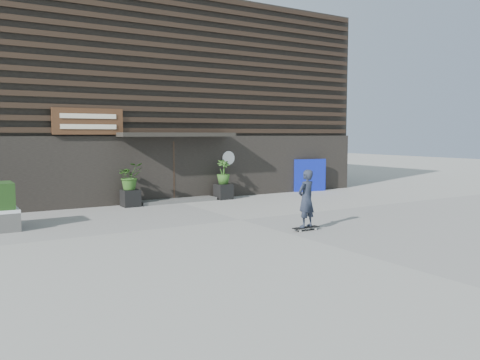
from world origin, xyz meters
TOP-DOWN VIEW (x-y plane):
  - ground at (0.00, 0.00)m, footprint 80.00×80.00m
  - entrance_step at (0.00, 4.60)m, footprint 3.00×0.80m
  - planter_pot_left at (-1.90, 4.40)m, footprint 0.60×0.60m
  - bamboo_left at (-1.90, 4.40)m, footprint 0.86×0.75m
  - planter_pot_right at (1.90, 4.40)m, footprint 0.60×0.60m
  - bamboo_right at (1.90, 4.40)m, footprint 0.54×0.54m
  - blue_tarp at (6.54, 4.70)m, footprint 1.54×0.41m
  - building at (-0.00, 9.96)m, footprint 18.00×11.00m
  - skateboarder at (0.63, -2.30)m, footprint 0.78×0.48m

SIDE VIEW (x-z plane):
  - ground at x=0.00m, z-range 0.00..0.00m
  - entrance_step at x=0.00m, z-range 0.00..0.12m
  - planter_pot_left at x=-1.90m, z-range 0.00..0.60m
  - planter_pot_right at x=1.90m, z-range 0.00..0.60m
  - blue_tarp at x=6.54m, z-range 0.00..1.45m
  - skateboarder at x=0.63m, z-range 0.04..1.67m
  - bamboo_left at x=-1.90m, z-range 0.60..1.56m
  - bamboo_right at x=1.90m, z-range 0.60..1.56m
  - building at x=0.00m, z-range -0.01..7.99m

